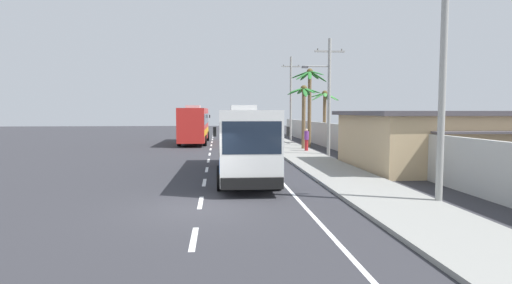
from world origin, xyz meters
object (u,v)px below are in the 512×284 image
motorcycle_beside_bus (262,147)px  utility_pole_nearest (443,65)px  coach_bus_far_lane (194,124)px  palm_nearest (304,103)px  roadside_building (469,139)px  utility_pole_mid (328,93)px  utility_pole_far (291,97)px  palm_third (310,92)px  palm_second (324,106)px  pedestrian_near_kerb (307,139)px  coach_bus_foreground (244,139)px

motorcycle_beside_bus → utility_pole_nearest: size_ratio=0.21×
coach_bus_far_lane → palm_nearest: palm_nearest is taller
coach_bus_far_lane → utility_pole_nearest: bearing=-70.4°
utility_pole_nearest → palm_nearest: (-0.51, 20.37, -0.92)m
motorcycle_beside_bus → roadside_building: 13.34m
utility_pole_mid → palm_nearest: utility_pole_mid is taller
coach_bus_far_lane → utility_pole_far: size_ratio=1.18×
coach_bus_far_lane → palm_third: 12.30m
coach_bus_far_lane → palm_third: palm_third is taller
utility_pole_nearest → utility_pole_far: (0.46, 31.85, 0.03)m
palm_second → palm_third: 3.36m
pedestrian_near_kerb → utility_pole_mid: (1.03, -2.50, 3.55)m
pedestrian_near_kerb → coach_bus_foreground: bearing=134.1°
utility_pole_nearest → palm_third: size_ratio=1.30×
motorcycle_beside_bus → utility_pole_far: bearing=72.8°
utility_pole_mid → roadside_building: size_ratio=0.62×
coach_bus_foreground → coach_bus_far_lane: size_ratio=1.06×
motorcycle_beside_bus → pedestrian_near_kerb: bearing=34.6°
motorcycle_beside_bus → pedestrian_near_kerb: pedestrian_near_kerb is taller
palm_second → coach_bus_foreground: bearing=-116.2°
utility_pole_nearest → utility_pole_mid: size_ratio=1.09×
palm_second → utility_pole_mid: bearing=-103.4°
coach_bus_foreground → utility_pole_far: 25.70m
utility_pole_far → palm_third: (0.21, -8.45, 0.19)m
pedestrian_near_kerb → utility_pole_mid: bearing=-176.4°
coach_bus_far_lane → palm_second: bearing=-11.9°
coach_bus_foreground → utility_pole_far: utility_pole_far is taller
motorcycle_beside_bus → utility_pole_mid: (4.89, 0.17, 3.94)m
pedestrian_near_kerb → palm_third: (1.34, 4.98, 4.03)m
utility_pole_nearest → roadside_building: 11.56m
coach_bus_foreground → utility_pole_mid: (6.73, 8.66, 2.73)m
motorcycle_beside_bus → palm_second: size_ratio=0.37×
utility_pole_nearest → motorcycle_beside_bus: bearing=106.0°
motorcycle_beside_bus → palm_nearest: (4.02, 4.61, 3.28)m
palm_second → roadside_building: palm_second is taller
coach_bus_far_lane → palm_nearest: bearing=-40.1°
utility_pole_nearest → coach_bus_foreground: bearing=131.3°
coach_bus_foreground → palm_third: bearing=66.4°
motorcycle_beside_bus → palm_nearest: 6.94m
utility_pole_mid → palm_nearest: (-0.87, 4.45, -0.66)m
coach_bus_foreground → palm_nearest: (5.86, 13.11, 2.07)m
coach_bus_foreground → palm_third: (7.04, 16.14, 3.21)m
motorcycle_beside_bus → palm_third: bearing=55.8°
pedestrian_near_kerb → coach_bus_far_lane: bearing=24.3°
coach_bus_foreground → pedestrian_near_kerb: (5.70, 11.16, -0.82)m
coach_bus_foreground → utility_pole_mid: bearing=52.2°
palm_nearest → palm_third: bearing=68.7°
coach_bus_foreground → palm_second: (9.08, 18.49, 1.94)m
utility_pole_far → palm_second: bearing=-69.8°
utility_pole_mid → palm_third: 7.50m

